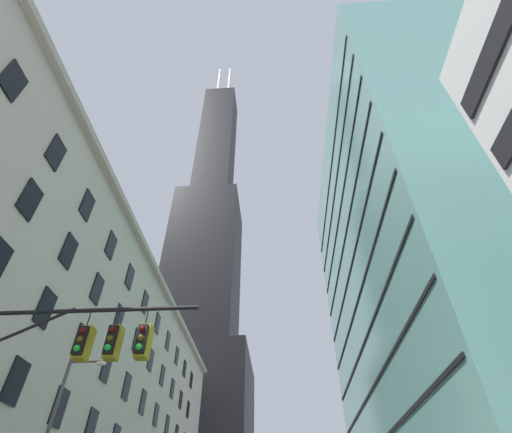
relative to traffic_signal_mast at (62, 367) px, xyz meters
name	(u,v)px	position (x,y,z in m)	size (l,w,h in m)	color
station_building	(37,383)	(-15.88, 23.62, 7.09)	(17.60, 68.14, 25.82)	beige
dark_skyscraper	(200,304)	(-14.52, 79.56, 44.77)	(27.87, 27.87, 179.11)	black
glass_office_midrise	(432,274)	(23.18, 24.18, 17.68)	(17.30, 37.95, 46.94)	slate
traffic_signal_mast	(62,367)	(0.00, 0.00, 0.00)	(7.14, 0.63, 7.70)	black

